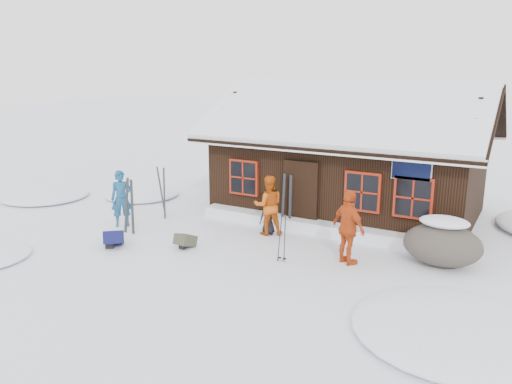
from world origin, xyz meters
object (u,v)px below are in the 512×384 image
skier_orange_right (349,228)px  backpack_blue (114,240)px  skier_crouched (268,218)px  skier_orange_left (268,205)px  backpack_olive (185,243)px  ski_pair_left (129,207)px  ski_poles (282,238)px  skier_teal (121,199)px  boulder (442,243)px

skier_orange_right → backpack_blue: 6.29m
skier_crouched → skier_orange_left: bearing=113.0°
skier_crouched → skier_orange_right: bearing=-41.4°
backpack_blue → backpack_olive: size_ratio=1.21×
skier_crouched → ski_pair_left: size_ratio=0.58×
skier_crouched → ski_poles: (1.33, -1.71, 0.10)m
skier_orange_left → ski_poles: size_ratio=1.36×
skier_teal → backpack_olive: bearing=-57.5°
skier_orange_right → boulder: size_ratio=0.99×
ski_poles → backpack_olive: ski_poles is taller
ski_poles → backpack_blue: (-4.45, -1.32, -0.43)m
backpack_blue → backpack_olive: 1.96m
ski_poles → skier_orange_right: bearing=24.4°
skier_teal → skier_crouched: size_ratio=1.74×
backpack_blue → backpack_olive: (1.74, 0.90, -0.03)m
skier_crouched → skier_teal: bearing=178.7°
skier_orange_left → skier_orange_right: bearing=125.3°
boulder → backpack_blue: 8.53m
skier_teal → skier_crouched: (4.28, 1.53, -0.37)m
skier_orange_left → boulder: bearing=146.1°
boulder → ski_poles: 3.91m
boulder → ski_poles: ski_poles is taller
skier_orange_left → ski_pair_left: skier_orange_left is taller
skier_orange_left → backpack_blue: bearing=10.2°
skier_teal → skier_orange_left: 4.54m
skier_teal → backpack_olive: size_ratio=3.27×
ski_poles → backpack_blue: 4.66m
skier_orange_right → boulder: (2.03, 1.07, -0.37)m
skier_orange_left → backpack_blue: skier_orange_left is taller
boulder → backpack_olive: boulder is taller
skier_teal → backpack_olive: skier_teal is taller
skier_crouched → backpack_olive: size_ratio=1.88×
skier_orange_left → skier_crouched: 0.37m
skier_crouched → ski_pair_left: (-3.53, -1.97, 0.31)m
ski_poles → backpack_blue: bearing=-163.5°
skier_crouched → backpack_blue: bearing=-156.7°
ski_poles → ski_pair_left: bearing=-177.0°
skier_orange_right → ski_poles: skier_orange_right is taller
skier_teal → ski_pair_left: size_ratio=1.01×
skier_crouched → backpack_blue: 4.37m
skier_teal → boulder: 9.24m
skier_orange_left → boulder: size_ratio=0.93×
skier_teal → ski_poles: 5.61m
skier_orange_right → skier_crouched: size_ratio=1.86×
boulder → ski_pair_left: 8.59m
ski_pair_left → ski_poles: (4.85, 0.26, -0.21)m
skier_orange_left → ski_pair_left: bearing=-4.8°
skier_teal → ski_poles: (5.60, -0.19, -0.27)m
skier_orange_left → backpack_blue: size_ratio=2.72×
skier_teal → backpack_olive: 3.04m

